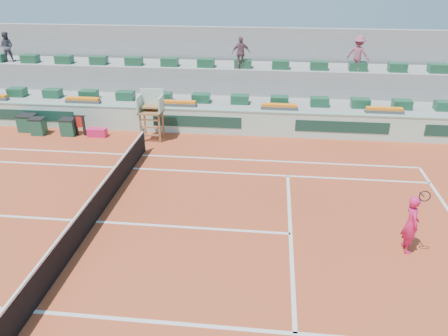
# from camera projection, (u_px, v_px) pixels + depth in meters

# --- Properties ---
(ground) EXTENTS (90.00, 90.00, 0.00)m
(ground) POSITION_uv_depth(u_px,v_px,m) (96.00, 222.00, 14.45)
(ground) COLOR #A33D1F
(ground) RESTS_ON ground
(seating_tier_lower) EXTENTS (36.00, 4.00, 1.20)m
(seating_tier_lower) POSITION_uv_depth(u_px,v_px,m) (168.00, 107.00, 23.78)
(seating_tier_lower) COLOR #979794
(seating_tier_lower) RESTS_ON ground
(seating_tier_upper) EXTENTS (36.00, 2.40, 2.60)m
(seating_tier_upper) POSITION_uv_depth(u_px,v_px,m) (173.00, 86.00, 24.92)
(seating_tier_upper) COLOR #979794
(seating_tier_upper) RESTS_ON ground
(stadium_back_wall) EXTENTS (36.00, 0.40, 4.40)m
(stadium_back_wall) POSITION_uv_depth(u_px,v_px,m) (178.00, 65.00, 25.96)
(stadium_back_wall) COLOR #979794
(stadium_back_wall) RESTS_ON ground
(player_bag) EXTENTS (0.92, 0.41, 0.41)m
(player_bag) POSITION_uv_depth(u_px,v_px,m) (97.00, 132.00, 21.35)
(player_bag) COLOR #D81C5D
(player_bag) RESTS_ON ground
(spectator_left) EXTENTS (0.91, 0.77, 1.63)m
(spectator_left) POSITION_uv_depth(u_px,v_px,m) (7.00, 47.00, 24.54)
(spectator_left) COLOR #454550
(spectator_left) RESTS_ON seating_tier_upper
(spectator_mid) EXTENTS (1.05, 0.68, 1.67)m
(spectator_mid) POSITION_uv_depth(u_px,v_px,m) (241.00, 53.00, 22.83)
(spectator_mid) COLOR #734D56
(spectator_mid) RESTS_ON seating_tier_upper
(spectator_right) EXTENTS (1.33, 1.07, 1.79)m
(spectator_right) POSITION_uv_depth(u_px,v_px,m) (358.00, 54.00, 22.33)
(spectator_right) COLOR #93495D
(spectator_right) RESTS_ON seating_tier_upper
(court_lines) EXTENTS (23.89, 11.09, 0.01)m
(court_lines) POSITION_uv_depth(u_px,v_px,m) (96.00, 222.00, 14.45)
(court_lines) COLOR silver
(court_lines) RESTS_ON ground
(tennis_net) EXTENTS (0.10, 11.97, 1.10)m
(tennis_net) POSITION_uv_depth(u_px,v_px,m) (94.00, 208.00, 14.22)
(tennis_net) COLOR black
(tennis_net) RESTS_ON ground
(advertising_hoarding) EXTENTS (36.00, 0.34, 1.26)m
(advertising_hoarding) POSITION_uv_depth(u_px,v_px,m) (158.00, 119.00, 21.79)
(advertising_hoarding) COLOR #AAD7C2
(advertising_hoarding) RESTS_ON ground
(umpire_chair) EXTENTS (1.10, 0.90, 2.40)m
(umpire_chair) POSITION_uv_depth(u_px,v_px,m) (151.00, 108.00, 20.51)
(umpire_chair) COLOR brown
(umpire_chair) RESTS_ON ground
(seat_row_lower) EXTENTS (32.90, 0.60, 0.44)m
(seat_row_lower) POSITION_uv_depth(u_px,v_px,m) (163.00, 97.00, 22.62)
(seat_row_lower) COLOR #194D31
(seat_row_lower) RESTS_ON seating_tier_lower
(seat_row_upper) EXTENTS (32.90, 0.60, 0.44)m
(seat_row_upper) POSITION_uv_depth(u_px,v_px,m) (170.00, 62.00, 23.72)
(seat_row_upper) COLOR #194D31
(seat_row_upper) RESTS_ON seating_tier_upper
(flower_planters) EXTENTS (26.80, 0.36, 0.28)m
(flower_planters) POSITION_uv_depth(u_px,v_px,m) (130.00, 102.00, 22.09)
(flower_planters) COLOR #4D4D4D
(flower_planters) RESTS_ON seating_tier_lower
(drink_cooler_a) EXTENTS (0.71, 0.62, 0.84)m
(drink_cooler_a) POSITION_uv_depth(u_px,v_px,m) (69.00, 127.00, 21.43)
(drink_cooler_a) COLOR #184834
(drink_cooler_a) RESTS_ON ground
(drink_cooler_b) EXTENTS (0.68, 0.59, 0.84)m
(drink_cooler_b) POSITION_uv_depth(u_px,v_px,m) (38.00, 126.00, 21.51)
(drink_cooler_b) COLOR #184834
(drink_cooler_b) RESTS_ON ground
(drink_cooler_c) EXTENTS (0.85, 0.73, 0.84)m
(drink_cooler_c) POSITION_uv_depth(u_px,v_px,m) (28.00, 123.00, 21.96)
(drink_cooler_c) COLOR #184834
(drink_cooler_c) RESTS_ON ground
(towel_rack) EXTENTS (0.62, 0.10, 1.03)m
(towel_rack) POSITION_uv_depth(u_px,v_px,m) (80.00, 124.00, 21.31)
(towel_rack) COLOR black
(towel_rack) RESTS_ON ground
(tennis_player) EXTENTS (0.46, 0.90, 2.28)m
(tennis_player) POSITION_uv_depth(u_px,v_px,m) (411.00, 224.00, 12.68)
(tennis_player) COLOR #D81C5D
(tennis_player) RESTS_ON ground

